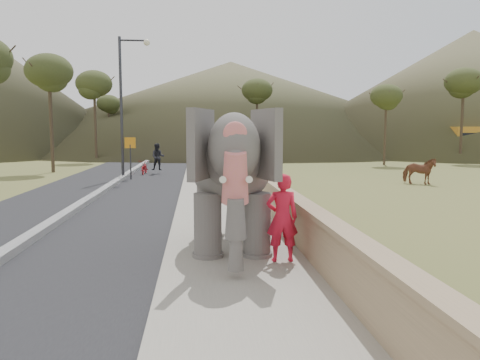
% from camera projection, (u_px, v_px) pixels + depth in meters
% --- Properties ---
extents(ground, '(160.00, 160.00, 0.00)m').
position_uv_depth(ground, '(239.00, 280.00, 8.85)').
color(ground, olive).
rests_on(ground, ground).
extents(road, '(7.00, 120.00, 0.03)m').
position_uv_depth(road, '(89.00, 202.00, 18.29)').
color(road, black).
rests_on(road, ground).
extents(median, '(0.35, 120.00, 0.22)m').
position_uv_depth(median, '(89.00, 200.00, 18.28)').
color(median, black).
rests_on(median, ground).
extents(walkway, '(3.00, 120.00, 0.15)m').
position_uv_depth(walkway, '(216.00, 199.00, 18.75)').
color(walkway, '#9E9687').
rests_on(walkway, ground).
extents(parapet, '(0.30, 120.00, 1.10)m').
position_uv_depth(parapet, '(257.00, 187.00, 18.85)').
color(parapet, tan).
rests_on(parapet, ground).
extents(lamppost, '(1.76, 0.36, 8.00)m').
position_uv_depth(lamppost, '(126.00, 93.00, 26.37)').
color(lamppost, '#28282D').
rests_on(lamppost, ground).
extents(signboard, '(0.60, 0.08, 2.40)m').
position_uv_depth(signboard, '(130.00, 151.00, 26.34)').
color(signboard, '#2D2D33').
rests_on(signboard, ground).
extents(cow, '(1.80, 1.51, 1.40)m').
position_uv_depth(cow, '(419.00, 171.00, 24.26)').
color(cow, brown).
rests_on(cow, ground).
extents(distant_car, '(4.34, 2.00, 1.44)m').
position_uv_depth(distant_car, '(416.00, 151.00, 45.54)').
color(distant_car, '#B0AFB6').
rests_on(distant_car, ground).
extents(bus_white, '(11.26, 5.53, 3.10)m').
position_uv_depth(bus_white, '(467.00, 143.00, 46.42)').
color(bus_white, silver).
rests_on(bus_white, ground).
extents(hill_right, '(56.00, 56.00, 16.00)m').
position_uv_depth(hill_right, '(471.00, 91.00, 62.78)').
color(hill_right, brown).
rests_on(hill_right, ground).
extents(hill_far, '(80.00, 80.00, 14.00)m').
position_uv_depth(hill_far, '(231.00, 104.00, 77.86)').
color(hill_far, brown).
rests_on(hill_far, ground).
extents(elephant_and_man, '(2.40, 4.26, 3.04)m').
position_uv_depth(elephant_and_man, '(232.00, 181.00, 10.74)').
color(elephant_and_man, slate).
rests_on(elephant_and_man, ground).
extents(motorcyclist, '(1.62, 1.72, 1.97)m').
position_uv_depth(motorcyclist, '(151.00, 162.00, 29.72)').
color(motorcyclist, maroon).
rests_on(motorcyclist, ground).
extents(trees, '(35.62, 43.32, 8.34)m').
position_uv_depth(trees, '(186.00, 115.00, 35.02)').
color(trees, '#473828').
rests_on(trees, ground).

